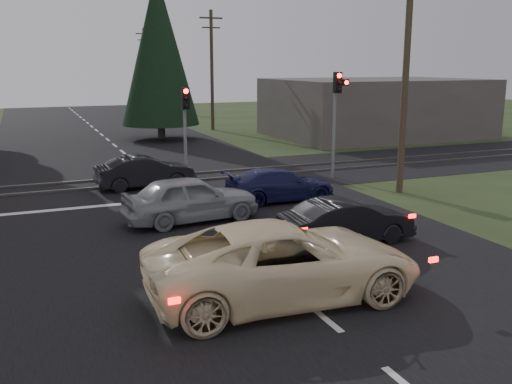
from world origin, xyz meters
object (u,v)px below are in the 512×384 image
traffic_signal_right (337,104)px  dark_hatchback (347,222)px  utility_pole_mid (212,68)px  traffic_signal_center (185,119)px  dark_car_far (145,172)px  cream_coupe (284,261)px  utility_pole_near (406,72)px  silver_car (191,199)px  utility_pole_far (145,66)px  blue_sedan (280,185)px

traffic_signal_right → dark_hatchback: traffic_signal_right is taller
traffic_signal_right → utility_pole_mid: size_ratio=0.52×
traffic_signal_center → dark_car_far: bearing=177.7°
utility_pole_mid → cream_coupe: size_ratio=1.48×
utility_pole_near → silver_car: 9.85m
traffic_signal_right → traffic_signal_center: 6.68m
utility_pole_far → dark_car_far: bearing=-101.8°
traffic_signal_center → dark_car_far: (-1.77, 0.07, -2.14)m
utility_pole_far → dark_car_far: size_ratio=2.24×
dark_hatchback → silver_car: size_ratio=0.88×
utility_pole_mid → cream_coupe: (-8.82, -31.84, -3.88)m
traffic_signal_right → blue_sedan: (-4.11, -2.97, -2.70)m
utility_pole_far → dark_hatchback: bearing=-95.8°
traffic_signal_center → utility_pole_near: bearing=-32.0°
dark_hatchback → blue_sedan: 5.52m
traffic_signal_right → utility_pole_mid: (0.95, 20.53, 1.41)m
utility_pole_mid → dark_car_far: 21.75m
traffic_signal_center → cream_coupe: bearing=-96.0°
utility_pole_far → dark_hatchback: 54.43m
silver_car → blue_sedan: size_ratio=1.05×
traffic_signal_right → utility_pole_far: (0.95, 45.53, 1.41)m
traffic_signal_center → silver_car: 6.21m
dark_car_far → traffic_signal_center: bearing=-95.9°
utility_pole_near → utility_pole_far: bearing=90.0°
cream_coupe → dark_car_far: (-0.45, 12.59, -0.18)m
utility_pole_mid → dark_car_far: size_ratio=2.24×
utility_pole_far → silver_car: 50.95m
utility_pole_mid → dark_hatchback: (-5.50, -29.00, -4.08)m
utility_pole_near → dark_hatchback: utility_pole_near is taller
traffic_signal_right → traffic_signal_center: size_ratio=1.15×
silver_car → blue_sedan: (3.90, 1.50, -0.14)m
silver_car → dark_hatchback: bearing=-144.6°
utility_pole_mid → dark_hatchback: bearing=-100.7°
traffic_signal_right → cream_coupe: 14.00m
traffic_signal_right → silver_car: (-8.01, -4.47, -2.56)m
traffic_signal_center → utility_pole_far: 44.99m
utility_pole_mid → cream_coupe: utility_pole_mid is taller
traffic_signal_center → utility_pole_near: 9.05m
traffic_signal_center → blue_sedan: (2.44, -4.18, -2.19)m
utility_pole_near → dark_car_far: 11.18m
traffic_signal_center → dark_car_far: traffic_signal_center is taller
cream_coupe → dark_car_far: bearing=4.9°
traffic_signal_center → silver_car: size_ratio=0.92×
blue_sedan → dark_car_far: (-4.21, 4.25, 0.05)m
dark_hatchback → utility_pole_near: bearing=-48.9°
traffic_signal_right → dark_car_far: 8.82m
traffic_signal_center → dark_hatchback: size_ratio=1.05×
blue_sedan → dark_car_far: size_ratio=1.05×
dark_hatchback → dark_car_far: bearing=20.0°
traffic_signal_center → silver_car: bearing=-104.4°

